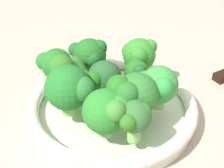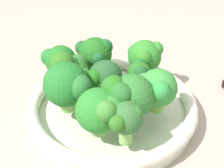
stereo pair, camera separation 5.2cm
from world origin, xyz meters
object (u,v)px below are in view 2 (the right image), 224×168
at_px(broccoli_floret_4, 139,74).
at_px(broccoli_floret_5, 102,77).
at_px(broccoli_floret_0, 93,54).
at_px(broccoli_floret_3, 124,119).
at_px(broccoli_floret_2, 60,61).
at_px(broccoli_floret_9, 128,96).
at_px(broccoli_floret_7, 156,89).
at_px(bowl, 112,108).
at_px(broccoli_floret_8, 73,74).
at_px(broccoli_floret_10, 100,111).
at_px(broccoli_floret_6, 67,83).
at_px(broccoli_floret_1, 144,56).

relative_size(broccoli_floret_4, broccoli_floret_5, 0.85).
bearing_deg(broccoli_floret_0, broccoli_floret_3, -179.64).
relative_size(broccoli_floret_2, broccoli_floret_9, 0.86).
bearing_deg(broccoli_floret_4, broccoli_floret_9, 150.18).
height_order(broccoli_floret_3, broccoli_floret_7, broccoli_floret_7).
bearing_deg(bowl, broccoli_floret_4, -74.61).
bearing_deg(broccoli_floret_8, broccoli_floret_4, -100.36).
bearing_deg(broccoli_floret_2, broccoli_floret_10, -166.43).
relative_size(broccoli_floret_3, broccoli_floret_4, 1.22).
bearing_deg(broccoli_floret_3, broccoli_floret_4, -28.09).
xyz_separation_m(broccoli_floret_3, broccoli_floret_10, (0.03, 0.03, -0.00)).
height_order(broccoli_floret_6, broccoli_floret_7, broccoli_floret_6).
height_order(broccoli_floret_1, broccoli_floret_10, broccoli_floret_10).
relative_size(broccoli_floret_4, broccoli_floret_10, 0.75).
xyz_separation_m(broccoli_floret_2, broccoli_floret_4, (-0.06, -0.12, -0.01)).
relative_size(broccoli_floret_2, broccoli_floret_8, 1.06).
xyz_separation_m(broccoli_floret_8, broccoli_floret_9, (-0.09, -0.06, 0.01)).
bearing_deg(broccoli_floret_3, broccoli_floret_9, -24.36).
bearing_deg(broccoli_floret_5, bowl, -142.60).
distance_m(broccoli_floret_1, broccoli_floret_7, 0.10).
bearing_deg(broccoli_floret_1, broccoli_floret_3, 151.47).
xyz_separation_m(broccoli_floret_6, broccoli_floret_7, (-0.04, -0.12, -0.01)).
height_order(broccoli_floret_0, broccoli_floret_3, broccoli_floret_0).
xyz_separation_m(broccoli_floret_0, broccoli_floret_7, (-0.13, -0.07, 0.00)).
xyz_separation_m(broccoli_floret_6, broccoli_floret_8, (0.04, -0.02, -0.01)).
relative_size(broccoli_floret_1, broccoli_floret_7, 0.96).
bearing_deg(broccoli_floret_5, broccoli_floret_1, -65.85).
bearing_deg(broccoli_floret_0, broccoli_floret_2, 104.02).
bearing_deg(broccoli_floret_7, broccoli_floret_5, 47.84).
bearing_deg(broccoli_floret_8, broccoli_floret_10, -169.84).
bearing_deg(broccoli_floret_5, broccoli_floret_7, -132.16).
height_order(bowl, broccoli_floret_2, broccoli_floret_2).
height_order(broccoli_floret_7, broccoli_floret_8, broccoli_floret_7).
relative_size(broccoli_floret_2, broccoli_floret_5, 1.10).
distance_m(broccoli_floret_6, broccoli_floret_9, 0.09).
bearing_deg(broccoli_floret_9, broccoli_floret_4, -29.82).
relative_size(bowl, broccoli_floret_10, 3.90).
xyz_separation_m(broccoli_floret_0, broccoli_floret_10, (-0.16, 0.02, 0.00)).
relative_size(broccoli_floret_0, broccoli_floret_7, 0.96).
bearing_deg(broccoli_floret_10, broccoli_floret_8, 10.16).
xyz_separation_m(broccoli_floret_0, broccoli_floret_2, (-0.01, 0.06, 0.00)).
xyz_separation_m(broccoli_floret_2, broccoli_floret_5, (-0.05, -0.06, -0.01)).
bearing_deg(broccoli_floret_10, broccoli_floret_4, -45.02).
height_order(broccoli_floret_0, broccoli_floret_5, broccoli_floret_0).
bearing_deg(broccoli_floret_9, broccoli_floret_0, 6.86).
relative_size(broccoli_floret_3, broccoli_floret_9, 0.81).
height_order(broccoli_floret_6, broccoli_floret_9, broccoli_floret_6).
relative_size(bowl, broccoli_floret_5, 4.41).
bearing_deg(broccoli_floret_8, broccoli_floret_2, 22.40).
bearing_deg(broccoli_floret_7, broccoli_floret_2, 47.32).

